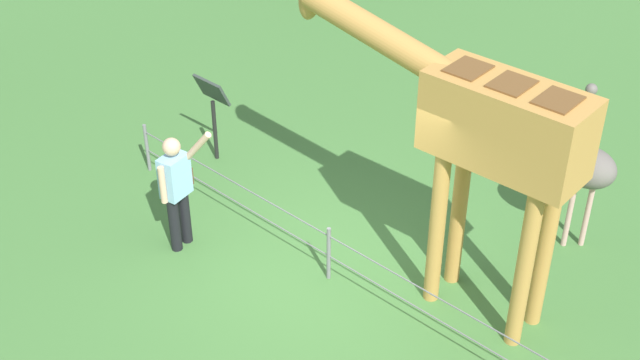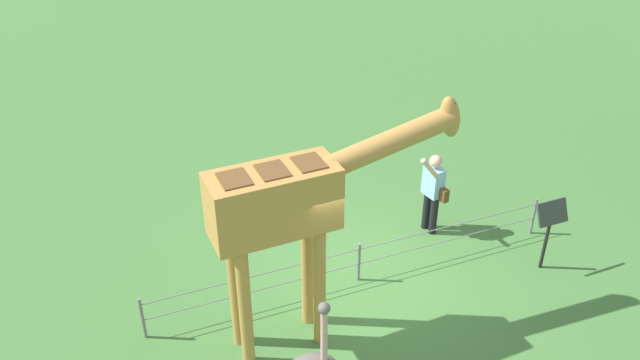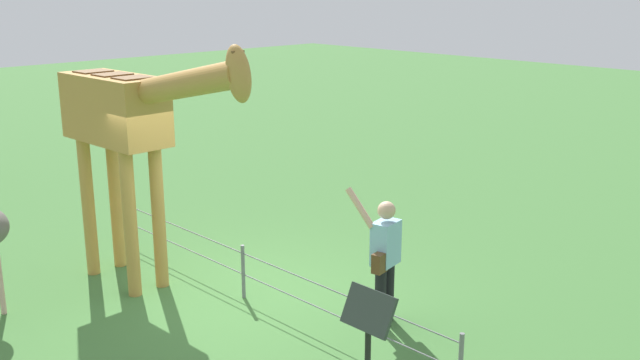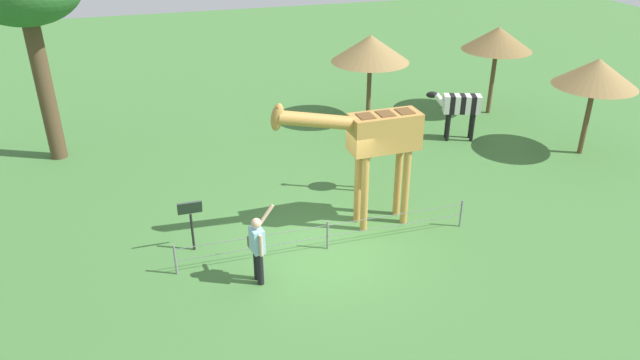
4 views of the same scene
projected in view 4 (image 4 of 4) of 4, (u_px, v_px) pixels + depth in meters
ground_plane at (327, 247)px, 14.00m from camera, size 60.00×60.00×0.00m
giraffe at (373, 139)px, 13.92m from camera, size 3.68×0.75×3.50m
visitor at (257, 246)px, 12.40m from camera, size 0.62×0.57×1.73m
zebra at (460, 106)px, 19.37m from camera, size 1.80×0.89×1.66m
ostrich at (363, 151)px, 16.10m from camera, size 0.70×0.56×2.25m
shade_hut_near at (370, 49)px, 20.26m from camera, size 2.74×2.74×3.11m
shade_hut_far at (498, 39)px, 20.93m from camera, size 2.50×2.50×3.21m
shade_hut_aside at (597, 73)px, 17.69m from camera, size 2.50×2.50×3.07m
info_sign at (190, 215)px, 13.48m from camera, size 0.56×0.21×1.32m
wire_fence at (328, 234)px, 13.76m from camera, size 7.05×0.05×0.75m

